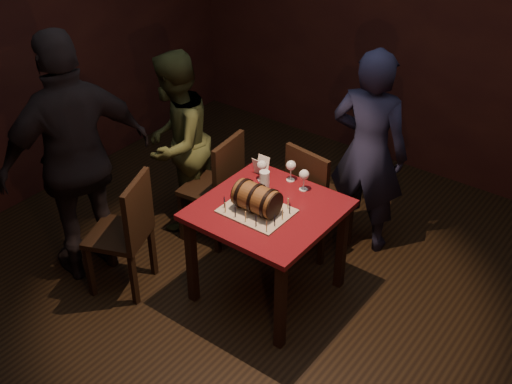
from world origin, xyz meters
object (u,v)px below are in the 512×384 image
pint_of_ale (264,181)px  person_back (368,153)px  person_left_rear (176,142)px  pub_table (268,221)px  wine_glass_left (262,166)px  chair_left_front (127,229)px  wine_glass_right (304,176)px  chair_back (314,194)px  wine_glass_mid (291,166)px  person_left_front (77,160)px  barrel_cake (257,198)px  chair_left_rear (218,183)px

pint_of_ale → person_back: (0.38, 0.80, -0.00)m
pint_of_ale → person_back: bearing=64.5°
person_left_rear → pub_table: bearing=55.8°
wine_glass_left → pint_of_ale: bearing=-45.3°
chair_left_front → person_left_rear: (-0.30, 0.84, 0.22)m
wine_glass_right → pint_of_ale: bearing=-142.3°
pub_table → person_back: person_back is taller
chair_back → chair_left_front: same height
wine_glass_left → wine_glass_mid: 0.21m
person_left_front → pint_of_ale: bearing=140.4°
pub_table → person_left_rear: person_left_rear is taller
wine_glass_mid → person_back: size_ratio=0.10×
wine_glass_right → chair_back: (-0.09, 0.30, -0.35)m
person_back → person_left_front: (-1.48, -1.52, 0.12)m
wine_glass_right → pint_of_ale: size_ratio=1.07×
pub_table → wine_glass_left: bearing=133.7°
pint_of_ale → chair_left_front: size_ratio=0.16×
pub_table → barrel_cake: barrel_cake is taller
barrel_cake → wine_glass_mid: bearing=95.5°
barrel_cake → wine_glass_mid: 0.47m
pub_table → chair_left_front: 1.00m
chair_left_rear → chair_left_front: same height
wine_glass_left → person_left_rear: (-0.89, 0.05, -0.12)m
pub_table → wine_glass_mid: size_ratio=5.59×
pub_table → wine_glass_right: bearing=78.4°
barrel_cake → chair_left_front: (-0.80, -0.45, -0.33)m
wine_glass_right → person_left_rear: bearing=-178.7°
chair_left_rear → person_left_front: 1.11m
chair_left_rear → person_left_rear: 0.48m
chair_left_front → person_left_rear: 0.92m
wine_glass_left → chair_back: 0.55m
wine_glass_right → chair_back: 0.46m
wine_glass_left → person_left_front: 1.30m
pub_table → wine_glass_mid: (-0.08, 0.38, 0.23)m
pub_table → wine_glass_mid: 0.45m
pint_of_ale → wine_glass_left: bearing=134.7°
pub_table → barrel_cake: size_ratio=2.55×
chair_back → wine_glass_left: bearing=-121.4°
wine_glass_right → chair_back: chair_back is taller
pub_table → barrel_cake: bearing=-109.7°
chair_left_front → person_left_front: size_ratio=0.49×
chair_back → person_left_rear: (-1.11, -0.32, 0.22)m
barrel_cake → person_back: 1.08m
chair_back → chair_left_front: 1.42m
person_left_rear → pint_of_ale: bearing=62.6°
chair_back → wine_glass_mid: bearing=-103.2°
chair_back → chair_left_rear: bearing=-154.9°
wine_glass_mid → wine_glass_right: same height
pint_of_ale → chair_left_front: 1.02m
wine_glass_mid → person_left_rear: 1.06m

